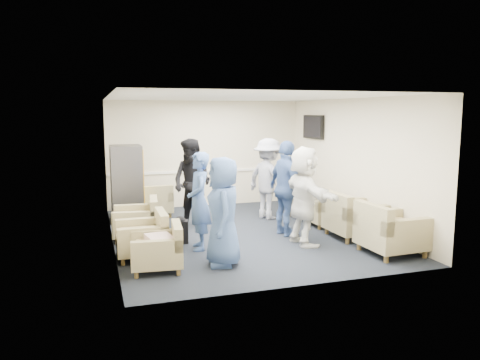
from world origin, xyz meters
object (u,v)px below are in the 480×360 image
object	(u,v)px
person_mid_left	(199,201)
person_mid_right	(286,188)
armchair_corner	(153,203)
person_front_left	(223,212)
person_back_left	(192,183)
person_front_right	(304,196)
armchair_right_midnear	(352,218)
armchair_right_near	(389,233)
armchair_left_mid	(145,238)
armchair_right_midfar	(323,210)
armchair_left_far	(139,222)
armchair_right_far	(309,204)
vending_machine	(127,183)
person_back_right	(268,179)
armchair_left_near	(160,251)

from	to	relation	value
person_mid_left	person_mid_right	distance (m)	1.89
armchair_corner	person_front_left	world-z (taller)	person_front_left
person_back_left	person_front_right	xyz separation A→B (m)	(1.68, -1.88, -0.03)
armchair_right_midnear	armchair_right_near	bearing A→B (deg)	-179.95
armchair_left_mid	person_back_left	size ratio (longest dim) A/B	0.44
armchair_corner	person_back_left	distance (m)	1.58
person_mid_right	person_front_left	bearing A→B (deg)	121.49
armchair_right_near	armchair_right_midfar	xyz separation A→B (m)	(-0.08, 2.21, -0.06)
armchair_left_mid	armchair_left_far	world-z (taller)	armchair_left_far
armchair_left_mid	armchair_left_far	xyz separation A→B (m)	(0.01, 1.20, 0.01)
armchair_right_far	person_mid_right	bearing A→B (deg)	130.87
armchair_left_mid	person_back_left	world-z (taller)	person_back_left
armchair_left_far	vending_machine	distance (m)	1.73
armchair_right_near	armchair_right_far	xyz separation A→B (m)	(-0.07, 2.92, -0.06)
person_front_left	person_back_right	distance (m)	3.40
armchair_right_near	vending_machine	world-z (taller)	vending_machine
vending_machine	armchair_right_far	bearing A→B (deg)	-14.34
armchair_right_near	armchair_corner	world-z (taller)	armchair_right_near
vending_machine	person_mid_left	distance (m)	2.85
armchair_right_far	person_back_left	size ratio (longest dim) A/B	0.47
armchair_left_far	armchair_right_far	distance (m)	3.95
person_mid_left	person_mid_right	world-z (taller)	person_mid_right
person_mid_right	person_front_right	bearing A→B (deg)	175.83
armchair_left_near	armchair_corner	bearing A→B (deg)	-179.70
armchair_right_midnear	person_back_left	distance (m)	3.31
person_back_right	person_mid_right	xyz separation A→B (m)	(-0.19, -1.45, 0.02)
armchair_left_far	armchair_right_midfar	xyz separation A→B (m)	(3.89, -0.09, -0.01)
person_mid_left	person_front_right	bearing A→B (deg)	87.20
person_front_right	armchair_left_far	bearing A→B (deg)	64.28
armchair_left_mid	armchair_right_near	size ratio (longest dim) A/B	0.85
armchair_right_near	armchair_left_near	bearing A→B (deg)	82.55
person_front_right	armchair_right_near	bearing A→B (deg)	-133.07
armchair_right_midnear	person_front_right	distance (m)	1.22
armchair_right_near	person_front_left	xyz separation A→B (m)	(-2.84, 0.31, 0.49)
armchair_right_midfar	armchair_right_far	world-z (taller)	armchair_right_midfar
person_back_right	armchair_right_far	bearing A→B (deg)	-128.73
person_mid_left	person_front_right	size ratio (longest dim) A/B	0.96
person_back_left	person_back_right	xyz separation A→B (m)	(1.82, 0.28, -0.02)
person_back_right	person_front_left	bearing A→B (deg)	122.76
armchair_left_far	person_mid_right	bearing A→B (deg)	84.66
armchair_left_mid	vending_machine	xyz separation A→B (m)	(-0.07, 2.84, 0.52)
armchair_left_far	armchair_right_midfar	world-z (taller)	armchair_left_far
person_back_left	person_mid_right	size ratio (longest dim) A/B	1.00
armchair_left_mid	person_mid_left	xyz separation A→B (m)	(0.97, 0.19, 0.54)
person_mid_left	person_back_right	size ratio (longest dim) A/B	0.95
armchair_corner	person_mid_right	size ratio (longest dim) A/B	0.47
armchair_right_far	person_mid_right	xyz separation A→B (m)	(-1.10, -1.22, 0.62)
armchair_left_mid	vending_machine	size ratio (longest dim) A/B	0.49
armchair_left_near	person_mid_left	world-z (taller)	person_mid_left
armchair_left_near	armchair_corner	distance (m)	3.82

